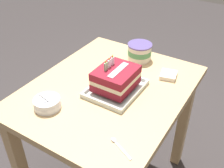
{
  "coord_description": "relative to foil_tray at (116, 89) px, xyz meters",
  "views": [
    {
      "loc": [
        -0.93,
        -0.6,
        1.58
      ],
      "look_at": [
        0.0,
        -0.02,
        0.8
      ],
      "focal_mm": 43.52,
      "sensor_mm": 36.0,
      "label": 1
    }
  ],
  "objects": [
    {
      "name": "ice_cream_tub",
      "position": [
        0.34,
        0.05,
        0.04
      ],
      "size": [
        0.14,
        0.14,
        0.1
      ],
      "color": "silver",
      "rests_on": "dining_table"
    },
    {
      "name": "dining_table",
      "position": [
        -0.0,
        0.04,
        -0.14
      ],
      "size": [
        0.92,
        0.74,
        0.77
      ],
      "color": "tan",
      "rests_on": "ground_plane"
    },
    {
      "name": "bowl_stack",
      "position": [
        -0.28,
        0.2,
        0.02
      ],
      "size": [
        0.12,
        0.12,
        0.09
      ],
      "color": "white",
      "rests_on": "dining_table"
    },
    {
      "name": "birthday_cake",
      "position": [
        -0.0,
        0.0,
        0.07
      ],
      "size": [
        0.2,
        0.17,
        0.15
      ],
      "color": "maroon",
      "rests_on": "foil_tray"
    },
    {
      "name": "serving_spoon_near_tray",
      "position": [
        -0.3,
        -0.19,
        -0.0
      ],
      "size": [
        0.07,
        0.12,
        0.01
      ],
      "color": "silver",
      "rests_on": "dining_table"
    },
    {
      "name": "foil_tray",
      "position": [
        0.0,
        0.0,
        0.0
      ],
      "size": [
        0.28,
        0.23,
        0.02
      ],
      "color": "silver",
      "rests_on": "dining_table"
    },
    {
      "name": "napkin_pile",
      "position": [
        0.25,
        -0.18,
        0.0
      ],
      "size": [
        0.11,
        0.1,
        0.02
      ],
      "color": "silver",
      "rests_on": "dining_table"
    }
  ]
}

